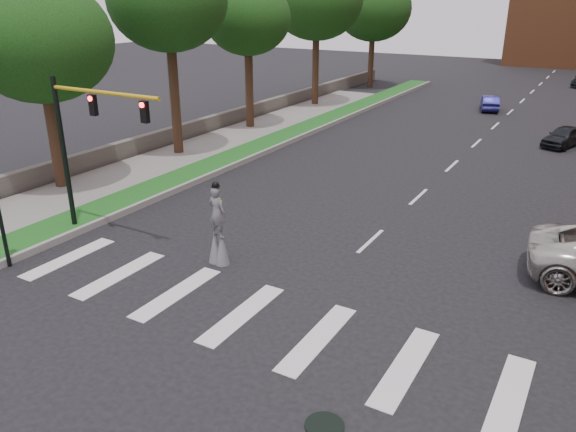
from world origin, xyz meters
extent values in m
plane|color=black|center=(0.00, 0.00, 0.00)|extent=(160.00, 160.00, 0.00)
cube|color=#17511A|center=(-11.50, 20.00, 0.12)|extent=(2.00, 60.00, 0.25)
cube|color=gray|center=(-10.45, 20.00, 0.14)|extent=(0.20, 60.00, 0.28)
cube|color=slate|center=(-14.50, 10.00, 0.09)|extent=(4.00, 60.00, 0.18)
cube|color=#504C45|center=(-17.00, 22.00, 0.55)|extent=(0.50, 56.00, 1.10)
cylinder|color=black|center=(3.00, -2.00, 0.02)|extent=(0.90, 0.90, 0.04)
cylinder|color=black|center=(-11.00, 3.00, 3.10)|extent=(0.20, 0.20, 6.20)
cylinder|color=gold|center=(-8.40, 3.00, 5.80)|extent=(5.20, 0.14, 0.14)
cube|color=black|center=(-9.00, 3.00, 5.30)|extent=(0.28, 0.18, 0.75)
cylinder|color=#FF0C0C|center=(-9.00, 2.90, 5.55)|extent=(0.18, 0.06, 0.18)
cube|color=black|center=(-6.50, 3.00, 5.30)|extent=(0.28, 0.18, 0.75)
cylinder|color=#FF0C0C|center=(-6.50, 2.90, 5.55)|extent=(0.18, 0.06, 0.18)
cylinder|color=black|center=(-10.30, -0.50, 1.50)|extent=(0.14, 0.14, 3.00)
cylinder|color=#352115|center=(-3.84, 3.47, 0.51)|extent=(0.07, 0.07, 1.02)
cylinder|color=#352115|center=(-4.16, 3.50, 0.51)|extent=(0.07, 0.07, 1.02)
cone|color=#5C5D61|center=(-3.84, 3.47, 0.64)|extent=(0.52, 0.52, 1.27)
cone|color=#5C5D61|center=(-4.16, 3.50, 0.64)|extent=(0.52, 0.52, 1.27)
imported|color=#5C5D61|center=(-4.00, 3.48, 1.96)|extent=(0.72, 0.51, 1.88)
sphere|color=black|center=(-4.00, 3.48, 2.96)|extent=(0.26, 0.26, 0.26)
cylinder|color=black|center=(-4.00, 3.48, 2.91)|extent=(0.34, 0.34, 0.02)
cube|color=yellow|center=(-3.99, 3.62, 2.48)|extent=(0.22, 0.05, 0.10)
imported|color=black|center=(4.92, 27.93, 0.65)|extent=(2.68, 4.08, 1.29)
imported|color=navy|center=(-1.68, 37.94, 0.62)|extent=(2.22, 3.99, 1.25)
cylinder|color=#352115|center=(-15.75, 6.24, 2.72)|extent=(0.56, 0.56, 5.44)
ellipsoid|color=#11340F|center=(-15.75, 6.24, 7.09)|extent=(6.61, 6.61, 5.62)
cylinder|color=#352115|center=(-14.91, 14.09, 3.56)|extent=(0.56, 0.56, 7.12)
cylinder|color=#352115|center=(-15.17, 22.24, 3.04)|extent=(0.56, 0.56, 6.09)
ellipsoid|color=#11340F|center=(-15.17, 22.24, 7.55)|extent=(5.85, 5.85, 4.97)
cylinder|color=#352115|center=(-15.25, 32.47, 3.36)|extent=(0.56, 0.56, 6.73)
cylinder|color=#352115|center=(-15.22, 44.79, 2.92)|extent=(0.56, 0.56, 5.83)
ellipsoid|color=#11340F|center=(-15.22, 44.79, 7.71)|extent=(7.50, 7.50, 6.38)
camera|label=1|loc=(7.29, -11.02, 9.03)|focal=35.00mm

